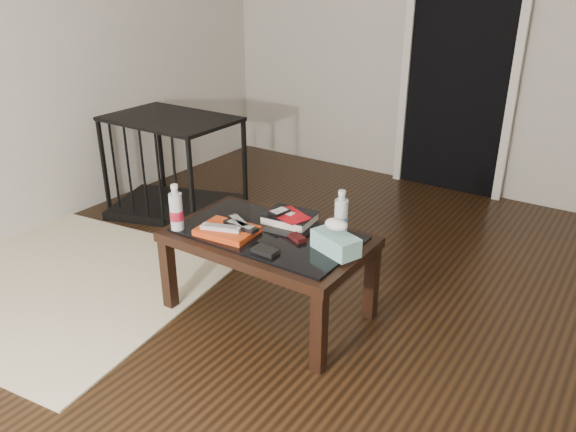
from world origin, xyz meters
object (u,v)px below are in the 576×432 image
pet_crate (176,182)px  tissue_box (336,243)px  water_bottle_left (176,207)px  water_bottle_right (341,213)px  textbook (290,218)px  coffee_table (268,244)px

pet_crate → tissue_box: 1.89m
water_bottle_left → water_bottle_right: size_ratio=1.00×
tissue_box → water_bottle_left: bearing=-143.8°
pet_crate → water_bottle_right: pet_crate is taller
textbook → water_bottle_left: bearing=-143.3°
water_bottle_right → water_bottle_left: bearing=-151.6°
textbook → water_bottle_right: bearing=-5.5°
tissue_box → pet_crate: bearing=178.1°
coffee_table → tissue_box: tissue_box is taller
pet_crate → water_bottle_right: 1.79m
pet_crate → textbook: size_ratio=4.20×
coffee_table → water_bottle_left: bearing=-151.9°
textbook → water_bottle_left: (-0.42, -0.39, 0.10)m
coffee_table → pet_crate: 1.54m
water_bottle_left → water_bottle_right: bearing=28.4°
water_bottle_right → tissue_box: bearing=-68.4°
coffee_table → textbook: (0.02, 0.17, 0.09)m
coffee_table → water_bottle_left: water_bottle_left is taller
pet_crate → tissue_box: pet_crate is taller
textbook → tissue_box: tissue_box is taller
textbook → pet_crate: bearing=152.5°
coffee_table → textbook: textbook is taller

